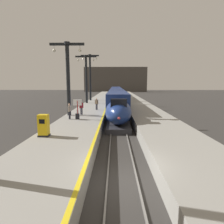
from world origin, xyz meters
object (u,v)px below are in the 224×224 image
at_px(station_column_far, 86,75).
at_px(passenger_near_edge, 69,110).
at_px(passenger_mid_platform, 81,107).
at_px(rolling_suitcase, 77,116).
at_px(highspeed_train_main, 116,96).
at_px(station_column_mid, 68,72).
at_px(departure_info_board, 77,105).
at_px(ticket_machine_yellow, 44,126).
at_px(station_column_distant, 90,73).
at_px(passenger_far_waiting, 97,103).

relative_size(station_column_far, passenger_near_edge, 5.38).
xyz_separation_m(passenger_mid_platform, rolling_suitcase, (0.06, -2.87, -0.69)).
height_order(highspeed_train_main, passenger_mid_platform, highspeed_train_main).
bearing_deg(highspeed_train_main, station_column_far, -128.52).
height_order(station_column_mid, departure_info_board, station_column_mid).
distance_m(station_column_mid, station_column_far, 14.50).
xyz_separation_m(rolling_suitcase, ticket_machine_yellow, (-1.15, -6.69, 0.44)).
relative_size(rolling_suitcase, departure_info_board, 0.46).
relative_size(station_column_far, passenger_mid_platform, 5.38).
relative_size(station_column_mid, ticket_machine_yellow, 5.33).
relative_size(station_column_distant, ticket_machine_yellow, 6.30).
height_order(passenger_near_edge, passenger_mid_platform, same).
distance_m(station_column_far, passenger_mid_platform, 14.96).
xyz_separation_m(highspeed_train_main, passenger_far_waiting, (-3.02, -17.23, 0.08)).
bearing_deg(station_column_far, passenger_far_waiting, -73.66).
height_order(passenger_far_waiting, rolling_suitcase, passenger_far_waiting).
distance_m(passenger_mid_platform, departure_info_board, 2.91).
relative_size(station_column_distant, rolling_suitcase, 10.27).
bearing_deg(departure_info_board, highspeed_train_main, 79.88).
bearing_deg(departure_info_board, passenger_mid_platform, 91.94).
bearing_deg(rolling_suitcase, departure_info_board, 15.96).
bearing_deg(passenger_near_edge, highspeed_train_main, 77.91).
distance_m(passenger_mid_platform, rolling_suitcase, 2.95).
xyz_separation_m(station_column_distant, passenger_far_waiting, (2.88, -15.70, -5.01)).
bearing_deg(station_column_far, departure_info_board, -84.87).
height_order(station_column_distant, passenger_mid_platform, station_column_distant).
bearing_deg(station_column_distant, passenger_mid_platform, -85.91).
bearing_deg(station_column_mid, highspeed_train_main, 74.93).
relative_size(highspeed_train_main, passenger_mid_platform, 33.04).
height_order(highspeed_train_main, station_column_mid, station_column_mid).
bearing_deg(station_column_distant, passenger_far_waiting, -79.61).
height_order(station_column_mid, passenger_mid_platform, station_column_mid).
distance_m(station_column_distant, passenger_mid_platform, 20.75).
height_order(station_column_far, passenger_mid_platform, station_column_far).
xyz_separation_m(station_column_distant, passenger_mid_platform, (1.43, -20.08, -5.01)).
height_order(station_column_far, rolling_suitcase, station_column_far).
distance_m(station_column_distant, rolling_suitcase, 23.69).
relative_size(passenger_far_waiting, rolling_suitcase, 1.72).
relative_size(highspeed_train_main, ticket_machine_yellow, 34.90).
bearing_deg(station_column_distant, ticket_machine_yellow, -89.32).
distance_m(station_column_far, passenger_far_waiting, 11.17).
distance_m(highspeed_train_main, departure_info_board, 24.86).
bearing_deg(departure_info_board, station_column_mid, 120.86).
xyz_separation_m(highspeed_train_main, rolling_suitcase, (-4.40, -24.48, -0.61)).
xyz_separation_m(passenger_near_edge, ticket_machine_yellow, (-0.30, -6.68, -0.25)).
height_order(station_column_mid, station_column_far, station_column_far).
relative_size(station_column_mid, passenger_mid_platform, 5.04).
bearing_deg(rolling_suitcase, passenger_near_edge, -179.30).
height_order(highspeed_train_main, station_column_far, station_column_far).
xyz_separation_m(station_column_far, departure_info_board, (1.53, -17.06, -3.97)).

